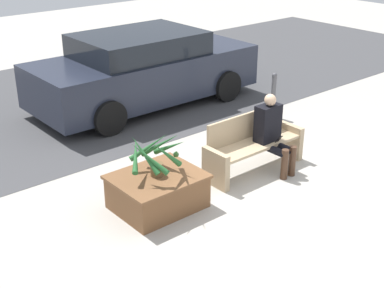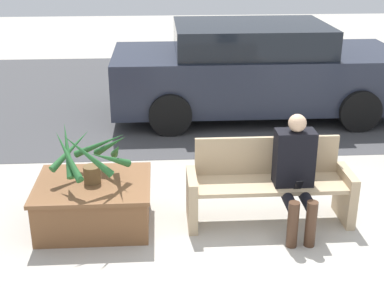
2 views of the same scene
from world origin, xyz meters
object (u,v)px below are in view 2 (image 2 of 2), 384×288
(potted_plant, at_px, (92,155))
(parked_car, at_px, (255,70))
(planter_box, at_px, (94,202))
(bench, at_px, (269,184))
(person_seated, at_px, (296,170))

(potted_plant, bearing_deg, parked_car, 57.20)
(potted_plant, xyz_separation_m, parked_car, (2.18, 3.38, -0.04))
(planter_box, xyz_separation_m, potted_plant, (0.01, 0.01, 0.51))
(bench, xyz_separation_m, potted_plant, (-1.74, 0.00, 0.36))
(potted_plant, bearing_deg, planter_box, -133.65)
(bench, relative_size, person_seated, 1.42)
(planter_box, relative_size, potted_plant, 1.41)
(person_seated, relative_size, potted_plant, 1.45)
(planter_box, height_order, potted_plant, potted_plant)
(person_seated, bearing_deg, bench, 138.68)
(bench, bearing_deg, person_seated, -41.32)
(planter_box, height_order, parked_car, parked_car)
(bench, distance_m, parked_car, 3.43)
(person_seated, height_order, potted_plant, person_seated)
(bench, distance_m, person_seated, 0.36)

